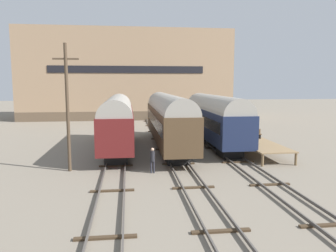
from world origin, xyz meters
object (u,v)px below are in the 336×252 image
object	(u,v)px
bench	(254,133)
person_worker	(152,158)
train_car_brown	(168,117)
utility_pole	(67,106)
train_car_navy	(215,117)
train_car_maroon	(118,120)

from	to	relation	value
bench	person_worker	bearing A→B (deg)	-144.80
train_car_brown	utility_pole	bearing A→B (deg)	-136.57
person_worker	utility_pole	distance (m)	7.11
person_worker	utility_pole	bearing A→B (deg)	167.70
bench	person_worker	size ratio (longest dim) A/B	0.76
train_car_navy	utility_pole	bearing A→B (deg)	-147.35
train_car_navy	utility_pole	xyz separation A→B (m)	(-13.08, -8.38, 1.80)
train_car_maroon	bench	bearing A→B (deg)	-4.64
train_car_navy	person_worker	xyz separation A→B (m)	(-7.11, -9.68, -1.84)
train_car_brown	bench	xyz separation A→B (m)	(8.16, -1.73, -1.49)
train_car_maroon	bench	world-z (taller)	train_car_maroon
train_car_navy	person_worker	distance (m)	12.15
train_car_navy	utility_pole	distance (m)	15.64
train_car_maroon	bench	size ratio (longest dim) A/B	10.98
train_car_brown	person_worker	xyz separation A→B (m)	(-2.22, -9.05, -1.94)
train_car_maroon	bench	distance (m)	13.17
train_car_navy	train_car_brown	bearing A→B (deg)	-172.65
utility_pole	train_car_brown	bearing A→B (deg)	43.43
train_car_brown	person_worker	world-z (taller)	train_car_brown
train_car_brown	bench	distance (m)	8.48
train_car_maroon	train_car_brown	bearing A→B (deg)	7.78
bench	train_car_brown	bearing A→B (deg)	168.05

